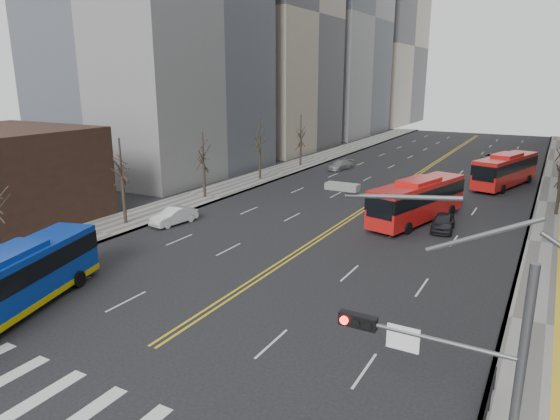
% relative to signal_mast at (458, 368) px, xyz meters
% --- Properties ---
extents(ground, '(220.00, 220.00, 0.00)m').
position_rel_signal_mast_xyz_m(ground, '(-13.77, -2.00, -4.86)').
color(ground, black).
extents(sidewalk_left, '(5.00, 130.00, 0.15)m').
position_rel_signal_mast_xyz_m(sidewalk_left, '(-30.27, 43.00, -4.78)').
color(sidewalk_left, slate).
rests_on(sidewalk_left, ground).
extents(crosswalk, '(26.70, 4.00, 0.01)m').
position_rel_signal_mast_xyz_m(crosswalk, '(-13.77, -2.00, -4.85)').
color(crosswalk, silver).
rests_on(crosswalk, ground).
extents(centerline, '(0.55, 100.00, 0.01)m').
position_rel_signal_mast_xyz_m(centerline, '(-13.77, 53.00, -4.85)').
color(centerline, gold).
rests_on(centerline, ground).
extents(signal_mast, '(5.37, 0.37, 9.39)m').
position_rel_signal_mast_xyz_m(signal_mast, '(0.00, 0.00, 0.00)').
color(signal_mast, slate).
rests_on(signal_mast, ground).
extents(pedestrian_railing, '(0.06, 6.06, 1.02)m').
position_rel_signal_mast_xyz_m(pedestrian_railing, '(0.53, 4.00, -4.03)').
color(pedestrian_railing, black).
rests_on(pedestrian_railing, sidewalk_right).
extents(street_trees, '(35.20, 47.20, 7.60)m').
position_rel_signal_mast_xyz_m(street_trees, '(-20.94, 32.55, 0.02)').
color(street_trees, '#2C241B').
rests_on(street_trees, ground).
extents(blue_bus, '(6.11, 12.45, 3.56)m').
position_rel_signal_mast_xyz_m(blue_bus, '(-22.46, 2.00, -2.99)').
color(blue_bus, '#0B35AB').
rests_on(blue_bus, ground).
extents(red_bus_near, '(5.75, 12.29, 3.78)m').
position_rel_signal_mast_xyz_m(red_bus_near, '(-8.37, 29.99, -2.76)').
color(red_bus_near, red).
rests_on(red_bus_near, ground).
extents(red_bus_far, '(5.97, 12.37, 3.80)m').
position_rel_signal_mast_xyz_m(red_bus_far, '(-3.24, 49.27, -2.75)').
color(red_bus_far, red).
rests_on(red_bus_far, ground).
extents(car_white, '(2.19, 4.50, 1.42)m').
position_rel_signal_mast_xyz_m(car_white, '(-26.27, 19.13, -4.15)').
color(car_white, silver).
rests_on(car_white, ground).
extents(car_dark_mid, '(2.09, 4.30, 1.41)m').
position_rel_signal_mast_xyz_m(car_dark_mid, '(-5.80, 28.37, -4.15)').
color(car_dark_mid, black).
rests_on(car_dark_mid, ground).
extents(car_silver, '(2.73, 4.61, 1.25)m').
position_rel_signal_mast_xyz_m(car_silver, '(-23.84, 50.27, -4.23)').
color(car_silver, '#9B9BA0').
rests_on(car_silver, ground).
extents(car_dark_far, '(2.87, 4.65, 1.20)m').
position_rel_signal_mast_xyz_m(car_dark_far, '(-6.87, 67.27, -4.26)').
color(car_dark_far, black).
rests_on(car_dark_far, ground).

